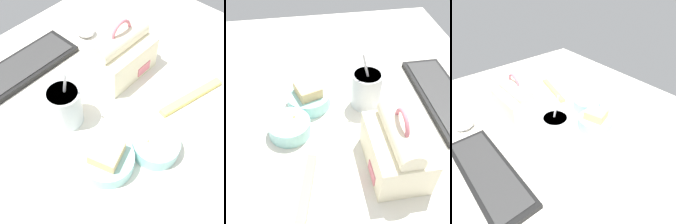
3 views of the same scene
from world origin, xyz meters
The scene contains 8 objects.
desk_surface centered at (0.00, 0.00, 1.00)cm, with size 140.00×110.00×2.00cm.
keyboard centered at (-2.82, 34.78, 3.02)cm, with size 39.66×13.36×2.10cm.
lunch_bag centered at (19.45, 11.42, 8.79)cm, with size 19.88×13.54×18.93cm.
soup_cup centered at (-4.66, 9.78, 8.01)cm, with size 9.15×9.15×19.25cm.
bento_bowl_sandwich centered at (-7.27, -7.94, 4.86)cm, with size 13.60×13.60×7.67cm.
bento_bowl_snacks centered at (3.95, -14.34, 4.43)cm, with size 12.00×12.00×5.43cm.
computer_mouse centered at (24.65, 32.70, 3.76)cm, with size 6.46×7.21×3.53cm.
chopstick_case centered at (25.20, -11.74, 2.80)cm, with size 22.64×7.83×1.60cm.
Camera 1 is at (-29.52, -30.04, 67.00)cm, focal length 45.00 mm.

